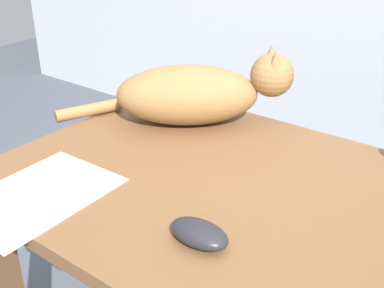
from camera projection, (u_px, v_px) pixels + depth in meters
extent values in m
cube|color=brown|center=(335.00, 232.00, 0.86)|extent=(1.43, 0.70, 0.03)
cube|color=brown|center=(164.00, 205.00, 1.58)|extent=(0.06, 0.06, 0.69)
ellipsoid|color=olive|center=(187.00, 95.00, 1.22)|extent=(0.39, 0.37, 0.15)
sphere|color=olive|center=(272.00, 75.00, 1.20)|extent=(0.11, 0.11, 0.11)
cone|color=olive|center=(271.00, 53.00, 1.21)|extent=(0.04, 0.04, 0.04)
cone|color=olive|center=(276.00, 60.00, 1.15)|extent=(0.04, 0.04, 0.04)
cylinder|color=olive|center=(89.00, 110.00, 1.27)|extent=(0.10, 0.18, 0.03)
ellipsoid|color=#232328|center=(199.00, 233.00, 0.80)|extent=(0.11, 0.06, 0.04)
cube|color=white|center=(37.00, 195.00, 0.93)|extent=(0.22, 0.30, 0.00)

